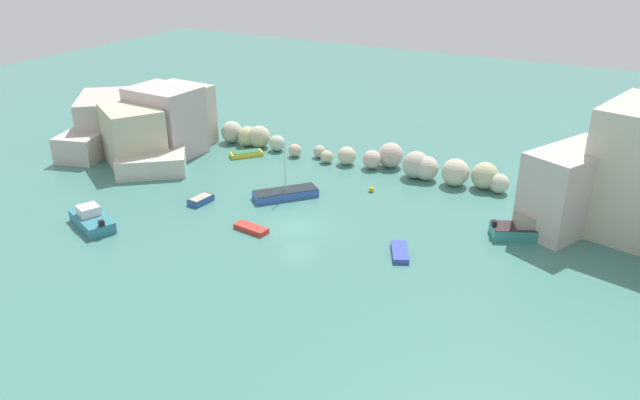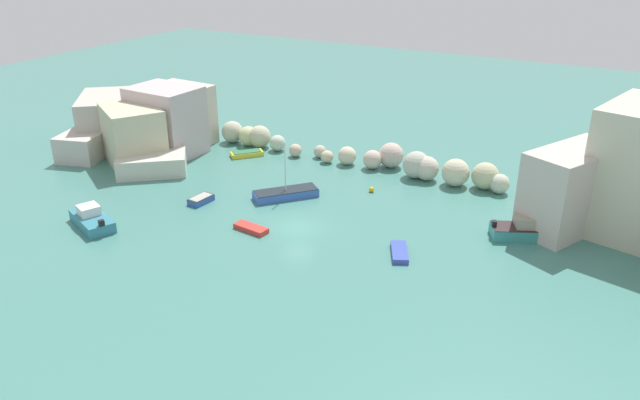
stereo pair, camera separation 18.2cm
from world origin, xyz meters
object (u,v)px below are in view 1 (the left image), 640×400
object	(u,v)px
channel_buoy	(371,189)
moored_boat_4	(518,229)
moored_boat_2	(251,228)
moored_boat_0	(286,194)
moored_boat_5	(92,220)
moored_boat_3	(246,154)
moored_boat_6	(400,252)
moored_boat_1	(201,200)

from	to	relation	value
channel_buoy	moored_boat_4	xyz separation A→B (m)	(14.31, -2.78, 0.44)
moored_boat_2	moored_boat_4	xyz separation A→B (m)	(19.65, 9.53, 0.48)
moored_boat_0	moored_boat_2	bearing A→B (deg)	-130.64
moored_boat_0	moored_boat_5	size ratio (longest dim) A/B	1.06
moored_boat_0	moored_boat_4	distance (m)	20.88
moored_boat_0	moored_boat_2	distance (m)	7.29
moored_boat_0	moored_boat_2	world-z (taller)	moored_boat_0
moored_boat_2	moored_boat_3	distance (m)	18.28
moored_boat_0	moored_boat_6	world-z (taller)	moored_boat_0
moored_boat_6	moored_boat_5	bearing A→B (deg)	81.79
channel_buoy	moored_boat_5	size ratio (longest dim) A/B	0.09
moored_boat_2	moored_boat_6	xyz separation A→B (m)	(12.38, 2.19, -0.00)
channel_buoy	moored_boat_2	distance (m)	13.42
moored_boat_3	moored_boat_6	world-z (taller)	moored_boat_3
channel_buoy	moored_boat_6	size ratio (longest dim) A/B	0.15
moored_boat_4	moored_boat_5	distance (m)	35.36
channel_buoy	moored_boat_3	world-z (taller)	moored_boat_3
channel_buoy	moored_boat_6	world-z (taller)	channel_buoy
moored_boat_4	moored_boat_0	bearing A→B (deg)	160.22
moored_boat_3	moored_boat_6	xyz separation A→B (m)	(23.20, -12.54, -0.06)
moored_boat_1	moored_boat_3	distance (m)	12.78
moored_boat_1	moored_boat_6	world-z (taller)	moored_boat_1
channel_buoy	moored_boat_1	distance (m)	16.01
channel_buoy	moored_boat_1	size ratio (longest dim) A/B	0.21
moored_boat_3	moored_boat_4	distance (m)	30.92
moored_boat_1	moored_boat_6	distance (m)	19.65
moored_boat_0	moored_boat_1	size ratio (longest dim) A/B	2.33
moored_boat_1	moored_boat_4	xyz separation A→B (m)	(26.92, 7.08, 0.39)
moored_boat_3	moored_boat_6	size ratio (longest dim) A/B	1.05
channel_buoy	moored_boat_5	xyz separation A→B (m)	(-17.56, -18.12, 0.36)
moored_boat_0	channel_buoy	bearing A→B (deg)	-10.79
channel_buoy	moored_boat_0	world-z (taller)	moored_boat_0
channel_buoy	moored_boat_6	bearing A→B (deg)	-55.19
moored_boat_1	moored_boat_3	world-z (taller)	moored_boat_1
channel_buoy	moored_boat_2	size ratio (longest dim) A/B	0.16
moored_boat_1	moored_boat_4	distance (m)	27.84
moored_boat_1	moored_boat_6	xyz separation A→B (m)	(19.65, -0.26, -0.10)
channel_buoy	moored_boat_1	xyz separation A→B (m)	(-12.61, -9.86, 0.05)
moored_boat_1	moored_boat_3	xyz separation A→B (m)	(-3.56, 12.28, -0.03)
moored_boat_0	moored_boat_5	world-z (taller)	moored_boat_0
moored_boat_1	moored_boat_3	bearing A→B (deg)	21.04
moored_boat_3	moored_boat_4	world-z (taller)	moored_boat_4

